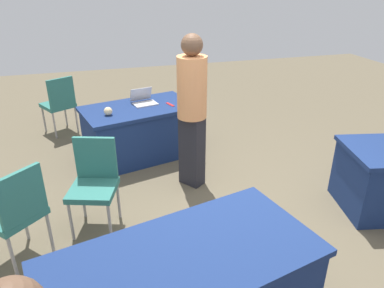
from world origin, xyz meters
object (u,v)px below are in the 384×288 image
Objects in this scene: table_foreground at (140,131)px; chair_back_row at (94,180)px; person_attendee_standing at (192,105)px; yarn_ball at (108,111)px; chair_near_front at (59,102)px; scissors_red at (170,104)px; laptop_silver at (144,101)px; chair_by_pillar at (16,210)px.

chair_back_row reaches higher than table_foreground.
person_attendee_standing is 1.20m from yarn_ball.
chair_near_front is 2.67m from chair_back_row.
chair_back_row is 5.24× the size of scissors_red.
scissors_red is at bearing -168.03° from yarn_ball.
person_attendee_standing reaches higher than laptop_silver.
table_foreground is 0.63m from yarn_ball.
scissors_red is at bearing 142.87° from laptop_silver.
chair_back_row is (-0.44, 2.63, -0.00)m from chair_near_front.
chair_by_pillar is (0.22, 3.01, 0.02)m from chair_near_front.
person_attendee_standing is (-1.17, -0.54, 0.49)m from chair_back_row.
chair_near_front is at bearing -62.31° from chair_back_row.
yarn_ball is 0.88m from scissors_red.
table_foreground is 15.37× the size of yarn_ball.
person_attendee_standing is 16.88× the size of yarn_ball.
scissors_red is (-0.86, -0.18, -0.05)m from yarn_ball.
laptop_silver is at bearing -147.02° from yarn_ball.
chair_by_pillar is 1.90m from yarn_ball.
chair_by_pillar is at bearing 61.00° from yarn_ball.
chair_near_front reaches higher than table_foreground.
table_foreground is 0.58m from scissors_red.
chair_near_front is 0.97× the size of chair_by_pillar.
chair_by_pillar is 2.10m from person_attendee_standing.
yarn_ball is at bearing -91.91° from chair_near_front.
chair_by_pillar reaches higher than laptop_silver.
laptop_silver reaches higher than yarn_ball.
chair_by_pillar reaches higher than chair_near_front.
person_attendee_standing is 0.96m from scissors_red.
yarn_ball is (0.42, 0.21, 0.42)m from table_foreground.
chair_back_row is (-0.66, -0.38, -0.02)m from chair_by_pillar.
scissors_red reaches higher than table_foreground.
person_attendee_standing is at bearing 97.35° from laptop_silver.
chair_by_pillar is at bearing 54.46° from table_foreground.
chair_near_front reaches higher than scissors_red.
table_foreground is 1.77× the size of chair_back_row.
chair_back_row is at bearing -56.14° from scissors_red.
yarn_ball reaches higher than table_foreground.
person_attendee_standing reaches higher than chair_near_front.
table_foreground is 0.43m from laptop_silver.
chair_near_front is (1.11, -1.15, 0.17)m from table_foreground.
chair_back_row is at bearing 51.28° from laptop_silver.
person_attendee_standing is 4.87× the size of laptop_silver.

